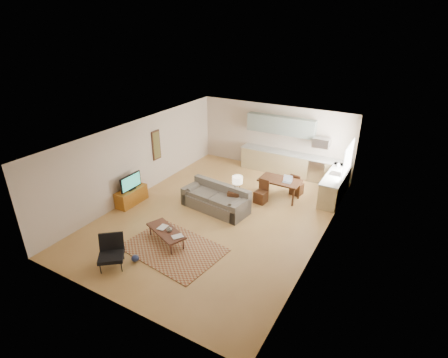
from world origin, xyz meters
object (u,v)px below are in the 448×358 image
Objects in this scene: tv_credenza at (131,196)px; dining_table at (279,189)px; coffee_table at (166,236)px; armchair at (111,253)px; sofa at (215,198)px; console_table at (237,201)px.

dining_table is (4.26, 2.85, 0.09)m from tv_credenza.
coffee_table is at bearing -112.63° from dining_table.
dining_table reaches higher than coffee_table.
armchair is at bearing -87.71° from coffee_table.
tv_credenza reaches higher than coffee_table.
sofa is 0.73m from console_table.
sofa is at bearing -168.61° from console_table.
armchair reaches higher than dining_table.
coffee_table is at bearing -123.25° from console_table.
coffee_table is 0.95× the size of dining_table.
coffee_table is at bearing 31.20° from armchair.
tv_credenza is (-2.71, -1.06, -0.14)m from sofa.
console_table is (0.88, 2.64, 0.14)m from coffee_table.
sofa is 1.75× the size of coffee_table.
coffee_table is 1.97× the size of console_table.
armchair is 0.58× the size of dining_table.
tv_credenza is 1.71× the size of console_table.
armchair is 3.39m from tv_credenza.
sofa is 2.90× the size of armchair.
sofa is 2.91m from tv_credenza.
dining_table is at bearing 88.53° from coffee_table.
tv_credenza is at bearing 85.72° from armchair.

